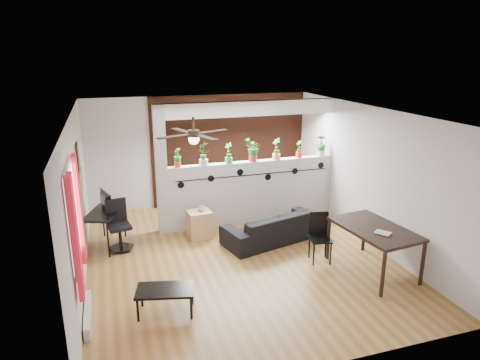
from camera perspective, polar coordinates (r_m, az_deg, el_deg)
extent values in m
cube|color=brown|center=(7.88, -0.30, -10.44)|extent=(6.30, 7.10, 0.10)
cube|color=#B7B7BA|center=(10.18, -5.38, 3.93)|extent=(6.30, 0.04, 2.90)
cube|color=#B7B7BA|center=(4.78, 10.74, -11.67)|extent=(6.30, 0.04, 2.90)
cube|color=#B7B7BA|center=(7.08, -21.03, -2.95)|extent=(0.04, 7.10, 2.90)
cube|color=#B7B7BA|center=(8.48, 16.84, 0.63)|extent=(0.04, 7.10, 2.90)
cube|color=white|center=(7.06, -0.33, 9.43)|extent=(6.30, 7.10, 0.10)
cube|color=#BCBCC1|center=(9.15, 1.69, -1.57)|extent=(3.60, 0.18, 1.35)
cube|color=white|center=(8.75, 1.79, 9.53)|extent=(3.60, 0.18, 0.30)
cube|color=#BCBCC1|center=(8.55, -10.46, 1.21)|extent=(0.22, 0.20, 2.60)
cube|color=#9B492D|center=(10.33, -0.98, 4.18)|extent=(3.90, 0.05, 2.60)
cube|color=black|center=(8.94, 1.91, 0.71)|extent=(3.31, 0.01, 0.02)
cylinder|color=black|center=(8.59, -7.89, -0.67)|extent=(0.14, 0.01, 0.14)
cylinder|color=black|center=(8.69, -3.88, 0.20)|extent=(0.14, 0.01, 0.14)
cylinder|color=black|center=(8.82, 0.02, 1.04)|extent=(0.14, 0.01, 0.14)
cylinder|color=black|center=(9.07, 3.75, 0.39)|extent=(0.14, 0.01, 0.14)
cylinder|color=black|center=(9.28, 7.33, 1.19)|extent=(0.14, 0.01, 0.14)
cylinder|color=black|center=(9.53, 10.74, 1.94)|extent=(0.14, 0.01, 0.14)
cube|color=white|center=(5.87, -21.47, -4.42)|extent=(0.02, 0.95, 1.25)
cube|color=white|center=(5.87, -21.32, -4.41)|extent=(0.04, 1.05, 1.35)
cube|color=red|center=(5.44, -21.06, -7.20)|extent=(0.06, 0.30, 1.55)
cube|color=red|center=(6.37, -20.65, -3.65)|extent=(0.06, 0.30, 1.55)
cube|color=silver|center=(6.51, -19.64, -16.48)|extent=(0.08, 1.00, 0.18)
cube|color=#9C794B|center=(7.97, -20.43, -0.36)|extent=(0.03, 0.60, 0.45)
cube|color=#8C7259|center=(7.80, -20.82, 3.05)|extent=(0.03, 0.30, 0.40)
cube|color=black|center=(7.80, -20.85, 3.04)|extent=(0.02, 0.34, 0.44)
cylinder|color=black|center=(6.60, -6.24, 7.49)|extent=(0.04, 0.04, 0.20)
cylinder|color=black|center=(6.63, -6.20, 6.21)|extent=(0.18, 0.18, 0.10)
sphere|color=white|center=(6.65, -6.18, 5.45)|extent=(0.17, 0.17, 0.17)
cube|color=black|center=(6.81, -3.75, 6.47)|extent=(0.55, 0.29, 0.01)
cube|color=black|center=(6.92, -7.69, 6.52)|extent=(0.29, 0.55, 0.01)
cube|color=black|center=(6.46, -8.78, 5.75)|extent=(0.55, 0.29, 0.01)
cube|color=black|center=(6.35, -4.58, 5.70)|extent=(0.29, 0.55, 0.01)
cylinder|color=#DC4219|center=(8.57, -8.31, 2.11)|extent=(0.13, 0.13, 0.12)
imported|color=#175219|center=(8.52, -8.36, 3.29)|extent=(0.20, 0.23, 0.28)
cylinder|color=silver|center=(8.66, -4.87, 2.39)|extent=(0.18, 0.18, 0.12)
imported|color=#175219|center=(8.61, -4.91, 3.90)|extent=(0.32, 0.30, 0.39)
cylinder|color=green|center=(8.79, -1.52, 2.66)|extent=(0.15, 0.15, 0.12)
imported|color=#175219|center=(8.74, -1.53, 3.95)|extent=(0.25, 0.27, 0.33)
cylinder|color=red|center=(8.94, 1.73, 2.91)|extent=(0.17, 0.17, 0.12)
imported|color=#175219|center=(8.89, 1.74, 4.32)|extent=(0.32, 0.31, 0.37)
cylinder|color=gold|center=(9.13, 4.85, 3.14)|extent=(0.17, 0.17, 0.12)
imported|color=#175219|center=(9.08, 4.89, 4.48)|extent=(0.24, 0.27, 0.36)
cylinder|color=#E64B1B|center=(9.34, 7.85, 3.35)|extent=(0.13, 0.13, 0.12)
imported|color=#175219|center=(9.30, 7.89, 4.43)|extent=(0.16, 0.19, 0.28)
cylinder|color=silver|center=(9.57, 10.71, 3.55)|extent=(0.17, 0.17, 0.12)
imported|color=#175219|center=(9.52, 10.78, 4.83)|extent=(0.30, 0.28, 0.36)
imported|color=black|center=(8.39, 4.38, -6.26)|extent=(2.00, 1.19, 0.55)
cube|color=tan|center=(8.54, -5.44, -5.88)|extent=(0.49, 0.44, 0.55)
imported|color=gray|center=(8.43, -5.17, -3.81)|extent=(0.15, 0.15, 0.10)
cube|color=black|center=(8.36, -17.70, -4.14)|extent=(0.83, 1.09, 0.04)
cylinder|color=black|center=(8.20, -19.99, -7.45)|extent=(0.03, 0.03, 0.66)
cylinder|color=black|center=(8.04, -17.18, -7.66)|extent=(0.03, 0.03, 0.66)
cylinder|color=black|center=(8.95, -17.77, -5.17)|extent=(0.03, 0.03, 0.66)
cylinder|color=black|center=(8.80, -15.17, -5.31)|extent=(0.03, 0.03, 0.66)
imported|color=black|center=(8.47, -17.77, -3.09)|extent=(0.32, 0.14, 0.18)
cylinder|color=black|center=(8.38, -15.55, -8.71)|extent=(0.48, 0.48, 0.04)
cylinder|color=black|center=(8.29, -15.66, -7.43)|extent=(0.06, 0.06, 0.41)
cube|color=black|center=(8.20, -15.79, -6.00)|extent=(0.46, 0.46, 0.07)
cube|color=black|center=(8.27, -16.20, -3.90)|extent=(0.38, 0.12, 0.45)
cube|color=black|center=(7.39, 17.52, -6.23)|extent=(1.05, 1.54, 0.05)
cylinder|color=black|center=(6.86, 18.53, -11.85)|extent=(0.06, 0.06, 0.74)
cylinder|color=black|center=(7.39, 23.16, -10.23)|extent=(0.06, 0.06, 0.74)
cylinder|color=black|center=(7.78, 11.70, -7.74)|extent=(0.06, 0.06, 0.74)
cylinder|color=black|center=(8.25, 16.22, -6.63)|extent=(0.06, 0.06, 0.74)
imported|color=gray|center=(7.10, 18.25, -6.95)|extent=(0.28, 0.29, 0.02)
cube|color=black|center=(7.64, 10.68, -7.77)|extent=(0.42, 0.42, 0.03)
cube|color=black|center=(7.68, 10.45, -5.71)|extent=(0.33, 0.10, 0.45)
cube|color=black|center=(7.56, 9.80, -9.75)|extent=(0.03, 0.03, 0.42)
cube|color=black|center=(7.64, 11.99, -9.58)|extent=(0.03, 0.03, 0.42)
cube|color=black|center=(7.72, 9.31, -7.33)|extent=(0.03, 0.03, 0.86)
cube|color=black|center=(7.80, 11.44, -7.19)|extent=(0.03, 0.03, 0.86)
cube|color=black|center=(6.25, -9.94, -14.26)|extent=(0.89, 0.62, 0.04)
cylinder|color=black|center=(6.25, -13.47, -16.56)|extent=(0.04, 0.04, 0.34)
cylinder|color=black|center=(6.17, -6.52, -16.63)|extent=(0.04, 0.04, 0.34)
cylinder|color=black|center=(6.55, -12.97, -14.81)|extent=(0.04, 0.04, 0.34)
cylinder|color=black|center=(6.48, -6.40, -14.84)|extent=(0.04, 0.04, 0.34)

